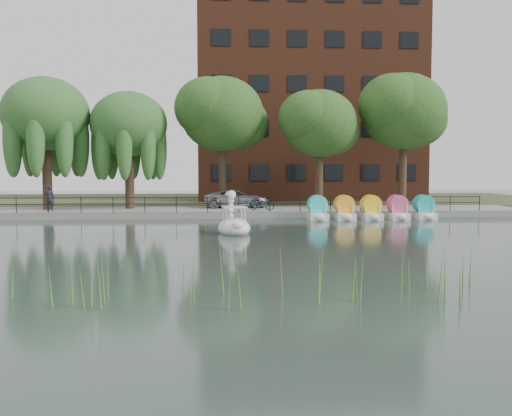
{
  "coord_description": "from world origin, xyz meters",
  "views": [
    {
      "loc": [
        -1.34,
        -23.4,
        3.22
      ],
      "look_at": [
        0.5,
        4.0,
        1.3
      ],
      "focal_mm": 40.0,
      "sensor_mm": 36.0,
      "label": 1
    }
  ],
  "objects": [
    {
      "name": "pedestrian",
      "position": [
        -12.33,
        14.62,
        1.39
      ],
      "size": [
        0.76,
        0.55,
        1.98
      ],
      "primitive_type": "imported",
      "rotation": [
        0.0,
        0.0,
        3.24
      ],
      "color": "black",
      "rests_on": "promenade"
    },
    {
      "name": "broadleaf_far",
      "position": [
        12.5,
        18.5,
        7.4
      ],
      "size": [
        6.3,
        6.3,
        9.71
      ],
      "color": "#473323",
      "rests_on": "promenade"
    },
    {
      "name": "broadleaf_center",
      "position": [
        -1.0,
        18.0,
        7.06
      ],
      "size": [
        6.0,
        6.0,
        9.25
      ],
      "color": "#473323",
      "rests_on": "promenade"
    },
    {
      "name": "railing",
      "position": [
        0.0,
        13.25,
        1.15
      ],
      "size": [
        32.0,
        0.05,
        1.0
      ],
      "color": "black",
      "rests_on": "promenade"
    },
    {
      "name": "pedal_boat_row",
      "position": [
        8.27,
        11.72,
        0.61
      ],
      "size": [
        7.95,
        1.7,
        1.4
      ],
      "color": "white",
      "rests_on": "ground_plane"
    },
    {
      "name": "swan_boat",
      "position": [
        -0.55,
        4.63,
        0.46
      ],
      "size": [
        1.86,
        2.65,
        2.1
      ],
      "rotation": [
        0.0,
        0.0,
        0.12
      ],
      "color": "white",
      "rests_on": "ground_plane"
    },
    {
      "name": "minivan",
      "position": [
        -0.01,
        17.44,
        1.14
      ],
      "size": [
        2.74,
        5.47,
        1.49
      ],
      "primitive_type": "imported",
      "rotation": [
        0.0,
        0.0,
        1.62
      ],
      "color": "gray",
      "rests_on": "promenade"
    },
    {
      "name": "reed_bank",
      "position": [
        2.0,
        -9.5,
        0.6
      ],
      "size": [
        24.0,
        2.4,
        1.2
      ],
      "color": "#669938",
      "rests_on": "ground_plane"
    },
    {
      "name": "apartment_building",
      "position": [
        7.0,
        29.97,
        9.36
      ],
      "size": [
        20.0,
        10.07,
        18.0
      ],
      "color": "#4C1E16",
      "rests_on": "land_strip"
    },
    {
      "name": "promenade",
      "position": [
        0.0,
        16.0,
        0.2
      ],
      "size": [
        40.0,
        6.0,
        0.4
      ],
      "primitive_type": "cube",
      "color": "gray",
      "rests_on": "ground_plane"
    },
    {
      "name": "willow_left",
      "position": [
        -13.0,
        16.5,
        6.87
      ],
      "size": [
        5.88,
        5.88,
        9.01
      ],
      "color": "#473323",
      "rests_on": "promenade"
    },
    {
      "name": "ground_plane",
      "position": [
        0.0,
        0.0,
        0.0
      ],
      "size": [
        120.0,
        120.0,
        0.0
      ],
      "primitive_type": "plane",
      "color": "#3C4F49"
    },
    {
      "name": "land_strip",
      "position": [
        0.0,
        30.0,
        0.18
      ],
      "size": [
        60.0,
        22.0,
        0.36
      ],
      "primitive_type": "cube",
      "color": "#47512D",
      "rests_on": "ground_plane"
    },
    {
      "name": "kerb",
      "position": [
        0.0,
        13.05,
        0.2
      ],
      "size": [
        40.0,
        0.25,
        0.4
      ],
      "primitive_type": "cube",
      "color": "gray",
      "rests_on": "ground_plane"
    },
    {
      "name": "bicycle",
      "position": [
        1.61,
        14.91,
        0.9
      ],
      "size": [
        1.02,
        1.82,
        1.0
      ],
      "primitive_type": "imported",
      "rotation": [
        0.0,
        0.0,
        1.31
      ],
      "color": "gray",
      "rests_on": "promenade"
    },
    {
      "name": "broadleaf_right",
      "position": [
        6.0,
        17.5,
        6.39
      ],
      "size": [
        5.4,
        5.4,
        8.32
      ],
      "color": "#473323",
      "rests_on": "promenade"
    },
    {
      "name": "willow_mid",
      "position": [
        -7.5,
        17.0,
        6.25
      ],
      "size": [
        5.32,
        5.32,
        8.15
      ],
      "color": "#473323",
      "rests_on": "promenade"
    }
  ]
}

